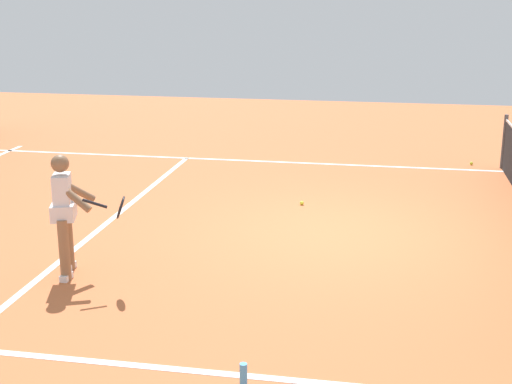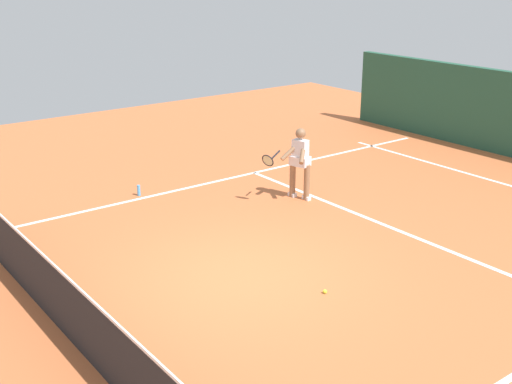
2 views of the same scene
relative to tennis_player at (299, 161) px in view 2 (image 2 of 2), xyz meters
name	(u,v)px [view 2 (image 2 of 2)]	position (x,y,z in m)	size (l,w,h in m)	color
ground_plane	(242,275)	(-2.27, 3.15, -0.85)	(26.20, 26.20, 0.00)	#C66638
baseline_marking	(509,185)	(-2.27, -4.43, -0.84)	(9.60, 0.10, 0.01)	white
service_line_marking	(387,226)	(-2.27, -0.33, -0.84)	(8.60, 0.10, 0.01)	white
sideline_right_marking	(123,202)	(2.03, 3.15, -0.84)	(0.10, 18.15, 0.01)	white
court_net	(61,301)	(-2.27, 6.16, -0.34)	(9.28, 0.08, 1.09)	#4C4C51
tennis_player	(299,161)	(0.00, 0.00, 0.00)	(0.65, 1.08, 1.55)	#8C6647
tennis_ball_near	(325,291)	(-3.57, 2.50, -0.81)	(0.07, 0.07, 0.07)	#D1E533
water_bottle	(139,190)	(2.23, 2.68, -0.73)	(0.07, 0.07, 0.24)	#4C9EE5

